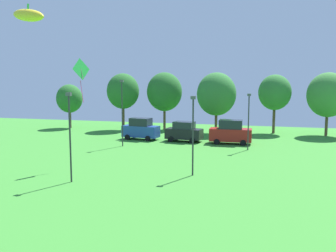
{
  "coord_description": "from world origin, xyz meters",
  "views": [
    {
      "loc": [
        2.74,
        2.54,
        6.69
      ],
      "look_at": [
        -1.45,
        17.43,
        4.83
      ],
      "focal_mm": 38.0,
      "sensor_mm": 36.0,
      "label": 1
    }
  ],
  "objects_px": {
    "parked_car_second_from_left": "(184,132)",
    "light_post_0": "(249,118)",
    "parked_car_leftmost": "(141,129)",
    "treeline_tree_1": "(123,91)",
    "treeline_tree_2": "(164,92)",
    "treeline_tree_3": "(216,94)",
    "parked_car_third_from_left": "(231,132)",
    "treeline_tree_5": "(328,95)",
    "light_post_2": "(193,131)",
    "kite_flying_5": "(81,71)",
    "light_post_3": "(122,109)",
    "treeline_tree_4": "(275,93)",
    "light_post_1": "(70,132)",
    "treeline_tree_0": "(69,99)",
    "kite_flying_2": "(28,15)"
  },
  "relations": [
    {
      "from": "light_post_0",
      "to": "treeline_tree_0",
      "type": "height_order",
      "value": "treeline_tree_0"
    },
    {
      "from": "parked_car_leftmost",
      "to": "light_post_2",
      "type": "height_order",
      "value": "light_post_2"
    },
    {
      "from": "treeline_tree_3",
      "to": "kite_flying_2",
      "type": "bearing_deg",
      "value": -113.45
    },
    {
      "from": "parked_car_third_from_left",
      "to": "light_post_2",
      "type": "relative_size",
      "value": 0.8
    },
    {
      "from": "parked_car_third_from_left",
      "to": "treeline_tree_5",
      "type": "xyz_separation_m",
      "value": [
        11.19,
        9.53,
        3.93
      ]
    },
    {
      "from": "light_post_2",
      "to": "treeline_tree_1",
      "type": "relative_size",
      "value": 0.72
    },
    {
      "from": "parked_car_third_from_left",
      "to": "treeline_tree_3",
      "type": "height_order",
      "value": "treeline_tree_3"
    },
    {
      "from": "treeline_tree_0",
      "to": "treeline_tree_5",
      "type": "relative_size",
      "value": 0.81
    },
    {
      "from": "light_post_1",
      "to": "parked_car_third_from_left",
      "type": "bearing_deg",
      "value": 64.37
    },
    {
      "from": "treeline_tree_0",
      "to": "light_post_1",
      "type": "bearing_deg",
      "value": -58.88
    },
    {
      "from": "treeline_tree_1",
      "to": "light_post_0",
      "type": "bearing_deg",
      "value": -31.48
    },
    {
      "from": "treeline_tree_2",
      "to": "treeline_tree_4",
      "type": "bearing_deg",
      "value": 0.66
    },
    {
      "from": "parked_car_leftmost",
      "to": "light_post_2",
      "type": "distance_m",
      "value": 17.6
    },
    {
      "from": "light_post_3",
      "to": "treeline_tree_1",
      "type": "relative_size",
      "value": 0.87
    },
    {
      "from": "kite_flying_5",
      "to": "light_post_1",
      "type": "relative_size",
      "value": 0.57
    },
    {
      "from": "light_post_2",
      "to": "treeline_tree_0",
      "type": "distance_m",
      "value": 32.43
    },
    {
      "from": "parked_car_second_from_left",
      "to": "treeline_tree_1",
      "type": "height_order",
      "value": "treeline_tree_1"
    },
    {
      "from": "parked_car_leftmost",
      "to": "treeline_tree_2",
      "type": "xyz_separation_m",
      "value": [
        0.14,
        9.66,
        4.2
      ]
    },
    {
      "from": "light_post_1",
      "to": "light_post_2",
      "type": "bearing_deg",
      "value": 27.48
    },
    {
      "from": "treeline_tree_0",
      "to": "treeline_tree_3",
      "type": "relative_size",
      "value": 0.81
    },
    {
      "from": "light_post_0",
      "to": "treeline_tree_5",
      "type": "relative_size",
      "value": 0.7
    },
    {
      "from": "parked_car_leftmost",
      "to": "light_post_1",
      "type": "relative_size",
      "value": 0.75
    },
    {
      "from": "kite_flying_5",
      "to": "light_post_0",
      "type": "bearing_deg",
      "value": 40.48
    },
    {
      "from": "kite_flying_5",
      "to": "parked_car_leftmost",
      "type": "relative_size",
      "value": 0.77
    },
    {
      "from": "treeline_tree_2",
      "to": "treeline_tree_5",
      "type": "distance_m",
      "value": 21.72
    },
    {
      "from": "light_post_1",
      "to": "treeline_tree_2",
      "type": "height_order",
      "value": "treeline_tree_2"
    },
    {
      "from": "light_post_3",
      "to": "light_post_2",
      "type": "bearing_deg",
      "value": -45.54
    },
    {
      "from": "light_post_2",
      "to": "treeline_tree_3",
      "type": "distance_m",
      "value": 22.32
    },
    {
      "from": "treeline_tree_1",
      "to": "parked_car_third_from_left",
      "type": "bearing_deg",
      "value": -26.02
    },
    {
      "from": "parked_car_leftmost",
      "to": "light_post_3",
      "type": "xyz_separation_m",
      "value": [
        -0.3,
        -4.86,
        2.68
      ]
    },
    {
      "from": "kite_flying_5",
      "to": "parked_car_third_from_left",
      "type": "height_order",
      "value": "kite_flying_5"
    },
    {
      "from": "kite_flying_5",
      "to": "treeline_tree_2",
      "type": "distance_m",
      "value": 23.92
    },
    {
      "from": "kite_flying_2",
      "to": "treeline_tree_4",
      "type": "relative_size",
      "value": 0.52
    },
    {
      "from": "light_post_0",
      "to": "light_post_1",
      "type": "xyz_separation_m",
      "value": [
        -10.94,
        -15.22,
        0.21
      ]
    },
    {
      "from": "parked_car_third_from_left",
      "to": "light_post_0",
      "type": "xyz_separation_m",
      "value": [
        2.07,
        -3.27,
        1.93
      ]
    },
    {
      "from": "treeline_tree_5",
      "to": "treeline_tree_1",
      "type": "bearing_deg",
      "value": -176.53
    },
    {
      "from": "kite_flying_5",
      "to": "light_post_1",
      "type": "bearing_deg",
      "value": -70.98
    },
    {
      "from": "parked_car_leftmost",
      "to": "treeline_tree_4",
      "type": "height_order",
      "value": "treeline_tree_4"
    },
    {
      "from": "treeline_tree_2",
      "to": "treeline_tree_3",
      "type": "height_order",
      "value": "treeline_tree_2"
    },
    {
      "from": "light_post_3",
      "to": "treeline_tree_4",
      "type": "relative_size",
      "value": 0.9
    },
    {
      "from": "kite_flying_5",
      "to": "parked_car_second_from_left",
      "type": "bearing_deg",
      "value": 70.07
    },
    {
      "from": "light_post_2",
      "to": "light_post_3",
      "type": "distance_m",
      "value": 13.86
    },
    {
      "from": "light_post_2",
      "to": "treeline_tree_4",
      "type": "relative_size",
      "value": 0.74
    },
    {
      "from": "parked_car_leftmost",
      "to": "treeline_tree_1",
      "type": "relative_size",
      "value": 0.56
    },
    {
      "from": "parked_car_leftmost",
      "to": "parked_car_second_from_left",
      "type": "xyz_separation_m",
      "value": [
        5.33,
        -0.08,
        -0.12
      ]
    },
    {
      "from": "parked_car_second_from_left",
      "to": "light_post_0",
      "type": "relative_size",
      "value": 0.76
    },
    {
      "from": "parked_car_second_from_left",
      "to": "parked_car_third_from_left",
      "type": "distance_m",
      "value": 5.34
    },
    {
      "from": "treeline_tree_1",
      "to": "treeline_tree_5",
      "type": "xyz_separation_m",
      "value": [
        27.31,
        1.66,
        -0.33
      ]
    },
    {
      "from": "kite_flying_5",
      "to": "parked_car_third_from_left",
      "type": "distance_m",
      "value": 18.54
    },
    {
      "from": "treeline_tree_2",
      "to": "treeline_tree_4",
      "type": "distance_m",
      "value": 15.24
    }
  ]
}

